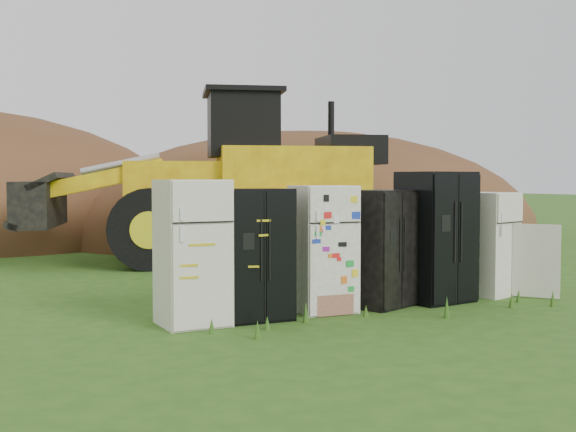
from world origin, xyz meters
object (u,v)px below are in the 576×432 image
fridge_leftmost (192,252)px  fridge_black_right (436,237)px  wheel_loader (200,176)px  fridge_black_side (254,254)px  fridge_open_door (489,244)px  fridge_sticker (323,249)px  fridge_dark_mid (380,248)px

fridge_leftmost → fridge_black_right: fridge_black_right is taller
fridge_leftmost → wheel_loader: 6.83m
fridge_leftmost → wheel_loader: (2.48, 6.29, 0.96)m
fridge_black_side → fridge_open_door: size_ratio=1.06×
fridge_sticker → wheel_loader: 6.38m
fridge_leftmost → wheel_loader: wheel_loader is taller
fridge_open_door → fridge_black_side: bearing=165.7°
fridge_open_door → wheel_loader: (-2.37, 6.28, 1.06)m
fridge_leftmost → fridge_black_side: (0.82, -0.04, -0.06)m
fridge_leftmost → fridge_sticker: 1.88m
fridge_leftmost → fridge_black_side: fridge_leftmost is taller
fridge_leftmost → fridge_dark_mid: (2.78, -0.02, -0.07)m
fridge_black_side → fridge_dark_mid: 1.96m
fridge_leftmost → fridge_open_door: bearing=0.7°
fridge_open_door → fridge_leftmost: bearing=165.1°
fridge_dark_mid → fridge_black_right: size_ratio=0.86×
fridge_black_side → fridge_black_right: fridge_black_right is taller
fridge_black_side → fridge_leftmost: bearing=-179.0°
fridge_black_side → fridge_black_right: (2.93, -0.02, 0.11)m
fridge_dark_mid → wheel_loader: (-0.30, 6.31, 1.03)m
fridge_black_side → fridge_black_right: 2.93m
fridge_open_door → fridge_dark_mid: bearing=165.8°
fridge_black_side → fridge_black_right: size_ratio=0.88×
fridge_leftmost → fridge_open_door: fridge_leftmost is taller
wheel_loader → fridge_dark_mid: bearing=-68.6°
fridge_black_side → fridge_sticker: (1.06, 0.05, 0.02)m
fridge_leftmost → fridge_black_right: 3.75m
fridge_black_right → fridge_open_door: bearing=-3.1°
fridge_open_door → wheel_loader: size_ratio=0.21×
fridge_black_side → wheel_loader: (1.66, 6.32, 1.02)m
fridge_dark_mid → fridge_open_door: bearing=-19.0°
fridge_sticker → fridge_black_right: (1.87, -0.07, 0.10)m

